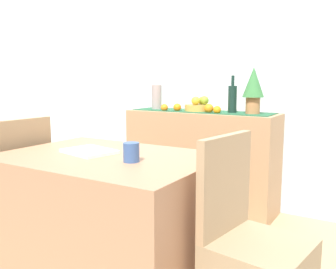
# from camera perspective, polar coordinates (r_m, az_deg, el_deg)

# --- Properties ---
(ground_plane) EXTENTS (6.40, 6.40, 0.02)m
(ground_plane) POSITION_cam_1_polar(r_m,az_deg,el_deg) (2.71, -5.38, -16.66)
(ground_plane) COLOR tan
(ground_plane) RESTS_ON ground
(room_wall_rear) EXTENTS (6.40, 0.06, 2.70)m
(room_wall_rear) POSITION_cam_1_polar(r_m,az_deg,el_deg) (3.48, 6.16, 11.90)
(room_wall_rear) COLOR silver
(room_wall_rear) RESTS_ON ground
(sideboard_console) EXTENTS (1.33, 0.42, 0.86)m
(sideboard_console) POSITION_cam_1_polar(r_m,az_deg,el_deg) (3.29, 5.10, -3.99)
(sideboard_console) COLOR tan
(sideboard_console) RESTS_ON ground
(table_runner) EXTENTS (1.25, 0.32, 0.01)m
(table_runner) POSITION_cam_1_polar(r_m,az_deg,el_deg) (3.22, 5.20, 3.59)
(table_runner) COLOR #235839
(table_runner) RESTS_ON sideboard_console
(fruit_bowl) EXTENTS (0.23, 0.23, 0.06)m
(fruit_bowl) POSITION_cam_1_polar(r_m,az_deg,el_deg) (3.23, 4.64, 4.18)
(fruit_bowl) COLOR gold
(fruit_bowl) RESTS_ON table_runner
(apple_center) EXTENTS (0.06, 0.06, 0.06)m
(apple_center) POSITION_cam_1_polar(r_m,az_deg,el_deg) (3.27, 5.21, 5.27)
(apple_center) COLOR #90A631
(apple_center) RESTS_ON fruit_bowl
(apple_front) EXTENTS (0.07, 0.07, 0.07)m
(apple_front) POSITION_cam_1_polar(r_m,az_deg,el_deg) (3.24, 4.23, 5.27)
(apple_front) COLOR #AF2825
(apple_front) RESTS_ON fruit_bowl
(apple_upper) EXTENTS (0.08, 0.08, 0.08)m
(apple_upper) POSITION_cam_1_polar(r_m,az_deg,el_deg) (3.19, 5.66, 5.30)
(apple_upper) COLOR #83A82C
(apple_upper) RESTS_ON fruit_bowl
(apple_left) EXTENTS (0.07, 0.07, 0.07)m
(apple_left) POSITION_cam_1_polar(r_m,az_deg,el_deg) (3.16, 4.30, 5.24)
(apple_left) COLOR gold
(apple_left) RESTS_ON fruit_bowl
(apple_rear) EXTENTS (0.07, 0.07, 0.07)m
(apple_rear) POSITION_cam_1_polar(r_m,az_deg,el_deg) (3.30, 4.37, 5.34)
(apple_rear) COLOR #BD3F1B
(apple_rear) RESTS_ON fruit_bowl
(wine_bottle) EXTENTS (0.07, 0.07, 0.31)m
(wine_bottle) POSITION_cam_1_polar(r_m,az_deg,el_deg) (3.10, 9.97, 5.49)
(wine_bottle) COLOR #172F27
(wine_bottle) RESTS_ON sideboard_console
(ceramic_vase) EXTENTS (0.09, 0.09, 0.23)m
(ceramic_vase) POSITION_cam_1_polar(r_m,az_deg,el_deg) (3.44, -1.76, 5.80)
(ceramic_vase) COLOR #A4918E
(ceramic_vase) RESTS_ON sideboard_console
(potted_plant) EXTENTS (0.17, 0.17, 0.38)m
(potted_plant) POSITION_cam_1_polar(r_m,az_deg,el_deg) (3.04, 13.12, 7.22)
(potted_plant) COLOR #B37446
(potted_plant) RESTS_ON sideboard_console
(orange_loose_near_bowl) EXTENTS (0.06, 0.06, 0.06)m
(orange_loose_near_bowl) POSITION_cam_1_polar(r_m,az_deg,el_deg) (3.04, 7.63, 3.82)
(orange_loose_near_bowl) COLOR orange
(orange_loose_near_bowl) RESTS_ON sideboard_console
(orange_loose_far) EXTENTS (0.08, 0.08, 0.08)m
(orange_loose_far) POSITION_cam_1_polar(r_m,az_deg,el_deg) (3.10, 6.36, 4.05)
(orange_loose_far) COLOR orange
(orange_loose_far) RESTS_ON sideboard_console
(orange_loose_mid) EXTENTS (0.06, 0.06, 0.06)m
(orange_loose_mid) POSITION_cam_1_polar(r_m,az_deg,el_deg) (3.27, -0.57, 4.22)
(orange_loose_mid) COLOR orange
(orange_loose_mid) RESTS_ON sideboard_console
(orange_loose_end) EXTENTS (0.07, 0.07, 0.07)m
(orange_loose_end) POSITION_cam_1_polar(r_m,az_deg,el_deg) (3.25, 1.45, 4.23)
(orange_loose_end) COLOR orange
(orange_loose_end) RESTS_ON sideboard_console
(dining_table) EXTENTS (1.14, 0.81, 0.74)m
(dining_table) POSITION_cam_1_polar(r_m,az_deg,el_deg) (2.11, -9.32, -13.12)
(dining_table) COLOR tan
(dining_table) RESTS_ON ground
(open_book) EXTENTS (0.32, 0.27, 0.02)m
(open_book) POSITION_cam_1_polar(r_m,az_deg,el_deg) (2.09, -12.15, -2.56)
(open_book) COLOR white
(open_book) RESTS_ON dining_table
(coffee_cup) EXTENTS (0.08, 0.08, 0.10)m
(coffee_cup) POSITION_cam_1_polar(r_m,az_deg,el_deg) (1.82, -5.72, -2.76)
(coffee_cup) COLOR #36568F
(coffee_cup) RESTS_ON dining_table
(chair_near_window) EXTENTS (0.41, 0.41, 0.90)m
(chair_near_window) POSITION_cam_1_polar(r_m,az_deg,el_deg) (2.73, -23.02, -10.92)
(chair_near_window) COLOR tan
(chair_near_window) RESTS_ON ground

